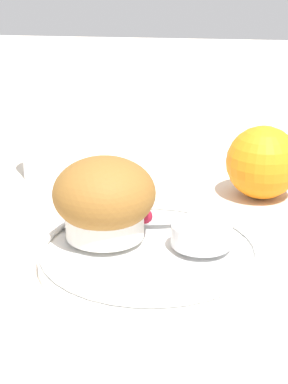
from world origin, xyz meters
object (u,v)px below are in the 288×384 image
Objects in this scene: muffin at (103,201)px; orange_fruit at (263,162)px; juice_glass at (48,142)px; butter_knife at (157,220)px.

orange_fruit is at bearing 47.92° from muffin.
butter_knife is at bearing -47.28° from juice_glass.
muffin is 0.24m from orange_fruit.
orange_fruit is (0.16, 0.18, -0.01)m from muffin.
juice_glass is at bearing 171.81° from orange_fruit.
orange_fruit is 0.94× the size of juice_glass.
butter_knife is 2.01× the size of juice_glass.
muffin is 1.06× the size of juice_glass.
juice_glass is (-0.27, 0.04, 0.00)m from orange_fruit.
orange_fruit is at bearing -8.19° from juice_glass.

